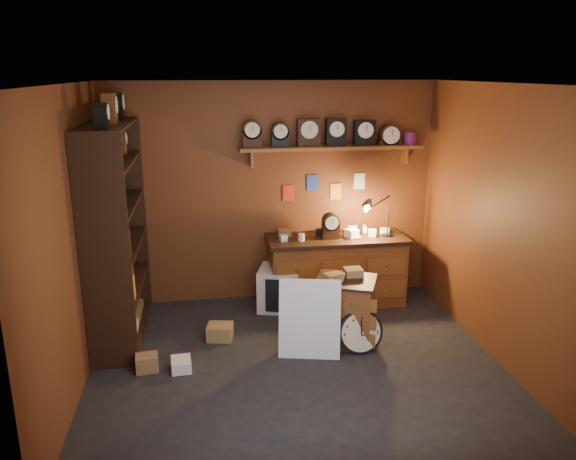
# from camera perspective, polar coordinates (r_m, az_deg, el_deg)

# --- Properties ---
(floor) EXTENTS (4.00, 4.00, 0.00)m
(floor) POSITION_cam_1_polar(r_m,az_deg,el_deg) (5.72, 0.80, -13.49)
(floor) COLOR black
(floor) RESTS_ON ground
(room_shell) EXTENTS (4.02, 3.62, 2.71)m
(room_shell) POSITION_cam_1_polar(r_m,az_deg,el_deg) (5.22, 1.16, 3.86)
(room_shell) COLOR brown
(room_shell) RESTS_ON ground
(shelving_unit) EXTENTS (0.47, 1.60, 2.58)m
(shelving_unit) POSITION_cam_1_polar(r_m,az_deg,el_deg) (6.17, -17.37, 0.56)
(shelving_unit) COLOR black
(shelving_unit) RESTS_ON ground
(workbench) EXTENTS (1.71, 0.66, 1.36)m
(workbench) POSITION_cam_1_polar(r_m,az_deg,el_deg) (6.99, 4.92, -3.68)
(workbench) COLOR brown
(workbench) RESTS_ON ground
(low_cabinet) EXTENTS (0.77, 0.72, 0.79)m
(low_cabinet) POSITION_cam_1_polar(r_m,az_deg,el_deg) (6.04, 5.81, -7.86)
(low_cabinet) COLOR brown
(low_cabinet) RESTS_ON ground
(big_round_clock) EXTENTS (0.46, 0.16, 0.47)m
(big_round_clock) POSITION_cam_1_polar(r_m,az_deg,el_deg) (5.89, 7.35, -10.21)
(big_round_clock) COLOR black
(big_round_clock) RESTS_ON ground
(white_panel) EXTENTS (0.64, 0.30, 0.82)m
(white_panel) POSITION_cam_1_polar(r_m,az_deg,el_deg) (5.90, 2.17, -12.57)
(white_panel) COLOR silver
(white_panel) RESTS_ON ground
(mini_fridge) EXTENTS (0.61, 0.62, 0.51)m
(mini_fridge) POSITION_cam_1_polar(r_m,az_deg,el_deg) (6.86, -0.82, -5.94)
(mini_fridge) COLOR silver
(mini_fridge) RESTS_ON ground
(floor_box_a) EXTENTS (0.31, 0.27, 0.16)m
(floor_box_a) POSITION_cam_1_polar(r_m,az_deg,el_deg) (6.22, -6.92, -10.23)
(floor_box_a) COLOR olive
(floor_box_a) RESTS_ON ground
(floor_box_b) EXTENTS (0.20, 0.24, 0.11)m
(floor_box_b) POSITION_cam_1_polar(r_m,az_deg,el_deg) (5.70, -10.80, -13.27)
(floor_box_b) COLOR white
(floor_box_b) RESTS_ON ground
(floor_box_c) EXTENTS (0.23, 0.20, 0.16)m
(floor_box_c) POSITION_cam_1_polar(r_m,az_deg,el_deg) (5.75, -14.13, -12.95)
(floor_box_c) COLOR olive
(floor_box_c) RESTS_ON ground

